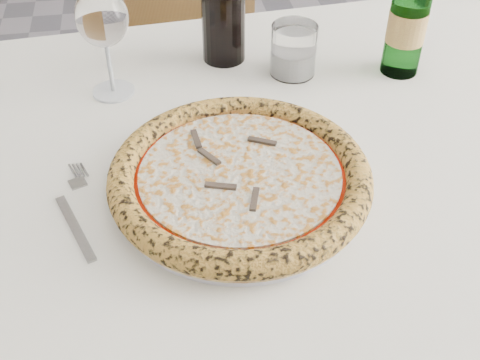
{
  "coord_description": "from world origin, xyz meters",
  "views": [
    {
      "loc": [
        -0.16,
        -0.47,
        1.29
      ],
      "look_at": [
        -0.06,
        0.11,
        0.78
      ],
      "focal_mm": 45.0,
      "sensor_mm": 36.0,
      "label": 1
    }
  ],
  "objects": [
    {
      "name": "dining_table",
      "position": [
        -0.06,
        0.21,
        0.66
      ],
      "size": [
        1.44,
        0.92,
        0.76
      ],
      "color": "brown",
      "rests_on": "floor"
    },
    {
      "name": "chair_far",
      "position": [
        -0.05,
        0.98,
        0.53
      ],
      "size": [
        0.53,
        0.53,
        0.93
      ],
      "color": "brown",
      "rests_on": "floor"
    },
    {
      "name": "plate",
      "position": [
        -0.06,
        0.11,
        0.76
      ],
      "size": [
        0.32,
        0.32,
        0.02
      ],
      "color": "white",
      "rests_on": "dining_table"
    },
    {
      "name": "pizza",
      "position": [
        -0.06,
        0.11,
        0.78
      ],
      "size": [
        0.34,
        0.34,
        0.04
      ],
      "color": "#F1D282",
      "rests_on": "plate"
    },
    {
      "name": "fork",
      "position": [
        -0.28,
        0.11,
        0.76
      ],
      "size": [
        0.05,
        0.18,
        0.0
      ],
      "color": "gray",
      "rests_on": "dining_table"
    },
    {
      "name": "wine_glass",
      "position": [
        -0.23,
        0.39,
        0.88
      ],
      "size": [
        0.08,
        0.08,
        0.18
      ],
      "color": "silver",
      "rests_on": "dining_table"
    },
    {
      "name": "tumbler",
      "position": [
        0.07,
        0.4,
        0.79
      ],
      "size": [
        0.08,
        0.08,
        0.09
      ],
      "color": "white",
      "rests_on": "dining_table"
    },
    {
      "name": "beer_bottle",
      "position": [
        0.25,
        0.37,
        0.85
      ],
      "size": [
        0.06,
        0.06,
        0.24
      ],
      "color": "#438D47",
      "rests_on": "dining_table"
    }
  ]
}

